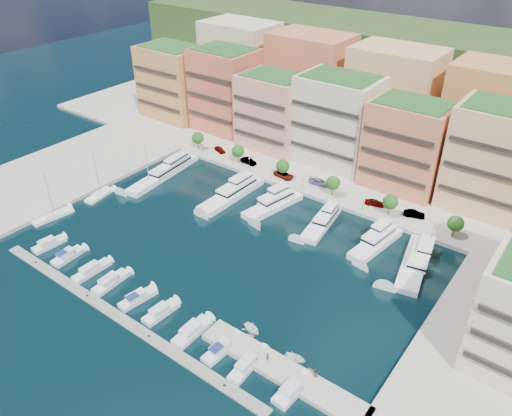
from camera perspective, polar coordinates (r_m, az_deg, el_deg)
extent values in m
plane|color=black|center=(114.96, -3.15, -4.52)|extent=(400.00, 400.00, 0.00)
cube|color=#9E998E|center=(160.43, 11.20, 6.13)|extent=(220.00, 64.00, 2.00)
cube|color=#9E998E|center=(92.17, 26.41, -20.41)|extent=(34.00, 76.00, 2.00)
cube|color=#9E998E|center=(153.34, -23.33, 2.72)|extent=(34.00, 76.00, 2.00)
cube|color=#243817|center=(201.78, 17.57, 10.69)|extent=(240.00, 40.00, 58.00)
cube|color=gray|center=(101.44, -15.62, -11.82)|extent=(72.00, 2.20, 0.35)
cube|color=#9E998E|center=(88.81, 3.02, -18.30)|extent=(32.00, 5.00, 2.00)
cube|color=#C07C46|center=(182.92, -9.39, 13.95)|extent=(22.00, 16.00, 24.00)
cube|color=black|center=(177.62, -11.31, 13.22)|extent=(20.24, 0.50, 0.90)
cube|color=#205022|center=(179.57, -9.75, 17.71)|extent=(19.36, 14.08, 0.80)
cube|color=#DC6549|center=(169.56, -3.54, 13.23)|extent=(20.00, 16.00, 26.00)
cube|color=black|center=(163.73, -5.44, 12.45)|extent=(18.40, 0.50, 0.90)
cube|color=#205022|center=(165.77, -3.70, 17.62)|extent=(17.60, 14.08, 0.80)
cube|color=tan|center=(156.64, 2.01, 10.88)|extent=(20.00, 15.00, 22.00)
cube|color=black|center=(150.79, 0.28, 10.04)|extent=(18.40, 0.50, 0.90)
cube|color=#205022|center=(152.93, 2.09, 14.87)|extent=(17.60, 13.20, 0.80)
cube|color=beige|center=(147.60, 9.25, 9.76)|extent=(22.00, 16.00, 25.00)
cube|color=black|center=(140.86, 7.60, 8.79)|extent=(20.24, 0.50, 0.90)
cube|color=#205022|center=(143.32, 9.70, 14.53)|extent=(19.36, 14.08, 0.80)
cube|color=#DD7C52|center=(138.36, 16.82, 6.77)|extent=(20.00, 15.00, 23.00)
cube|color=black|center=(131.70, 15.53, 5.69)|extent=(18.40, 0.50, 0.90)
cube|color=#205022|center=(134.02, 17.61, 11.37)|extent=(17.60, 13.20, 0.80)
cube|color=#E1A977|center=(134.77, 25.84, 4.87)|extent=(22.00, 16.00, 26.00)
cube|color=black|center=(127.35, 24.93, 3.58)|extent=(20.24, 0.50, 0.90)
cube|color=#205022|center=(129.96, 27.22, 10.11)|extent=(19.36, 14.08, 0.80)
cube|color=beige|center=(191.86, -1.79, 16.12)|extent=(26.00, 18.00, 30.00)
cube|color=#DD7C52|center=(175.44, 6.16, 14.44)|extent=(26.00, 18.00, 30.00)
cube|color=#E1A977|center=(162.92, 15.36, 12.12)|extent=(26.00, 18.00, 30.00)
cube|color=#C07C46|center=(155.27, 25.57, 9.14)|extent=(26.00, 18.00, 30.00)
cylinder|color=#473323|center=(158.55, -6.61, 7.23)|extent=(0.24, 0.24, 3.00)
sphere|color=#244C15|center=(157.63, -6.66, 7.97)|extent=(3.80, 3.80, 3.80)
cylinder|color=#473323|center=(148.92, -2.06, 5.73)|extent=(0.24, 0.24, 3.00)
sphere|color=#244C15|center=(147.94, -2.08, 6.51)|extent=(3.80, 3.80, 3.80)
cylinder|color=#473323|center=(140.45, 3.05, 3.99)|extent=(0.24, 0.24, 3.00)
sphere|color=#244C15|center=(139.41, 3.08, 4.80)|extent=(3.80, 3.80, 3.80)
cylinder|color=#473323|center=(133.37, 8.73, 2.01)|extent=(0.24, 0.24, 3.00)
sphere|color=#244C15|center=(132.28, 8.81, 2.86)|extent=(3.80, 3.80, 3.80)
cylinder|color=#473323|center=(127.91, 14.96, -0.18)|extent=(0.24, 0.24, 3.00)
sphere|color=#244C15|center=(126.77, 15.10, 0.68)|extent=(3.80, 3.80, 3.80)
cylinder|color=#473323|center=(124.29, 21.65, -2.53)|extent=(0.24, 0.24, 3.00)
sphere|color=#244C15|center=(123.12, 21.85, -1.67)|extent=(3.80, 3.80, 3.80)
cylinder|color=black|center=(154.32, -6.11, 6.74)|extent=(0.10, 0.10, 4.00)
sphere|color=#FFF2CC|center=(153.46, -6.15, 7.44)|extent=(0.30, 0.30, 0.30)
cylinder|color=black|center=(143.74, -0.77, 4.95)|extent=(0.10, 0.10, 4.00)
sphere|color=#FFF2CC|center=(142.82, -0.77, 5.68)|extent=(0.30, 0.30, 0.30)
cylinder|color=black|center=(134.75, 5.31, 2.84)|extent=(0.10, 0.10, 4.00)
sphere|color=#FFF2CC|center=(133.77, 5.36, 3.61)|extent=(0.30, 0.30, 0.30)
cylinder|color=black|center=(127.67, 12.14, 0.43)|extent=(0.10, 0.10, 4.00)
sphere|color=#FFF2CC|center=(126.64, 12.24, 1.22)|extent=(0.30, 0.30, 0.30)
cylinder|color=black|center=(122.85, 19.62, -2.23)|extent=(0.10, 0.10, 4.00)
sphere|color=#FFF2CC|center=(121.78, 19.79, -1.43)|extent=(0.30, 0.30, 0.30)
cube|color=white|center=(146.28, -10.49, 3.72)|extent=(7.04, 27.56, 2.30)
cube|color=white|center=(146.95, -9.81, 4.83)|extent=(5.03, 15.27, 1.80)
cube|color=black|center=(146.95, -9.81, 4.83)|extent=(5.09, 15.34, 0.55)
cube|color=white|center=(147.57, -9.26, 5.70)|extent=(3.39, 8.40, 1.40)
cylinder|color=#B2B2B7|center=(147.89, -8.86, 6.49)|extent=(0.14, 0.14, 1.80)
cube|color=white|center=(133.58, -2.82, 1.36)|extent=(5.30, 22.37, 2.30)
cube|color=white|center=(134.04, -2.24, 2.50)|extent=(4.26, 12.32, 1.80)
cube|color=black|center=(134.04, -2.24, 2.50)|extent=(4.32, 12.38, 0.55)
cube|color=white|center=(134.47, -1.78, 3.39)|extent=(3.09, 6.73, 1.40)
cylinder|color=#B2B2B7|center=(134.64, -1.43, 4.21)|extent=(0.14, 0.14, 1.80)
cube|color=white|center=(128.80, 1.92, 0.12)|extent=(7.75, 18.50, 2.30)
cube|color=white|center=(129.00, 2.40, 1.23)|extent=(5.44, 10.40, 1.80)
cube|color=black|center=(129.00, 2.40, 1.23)|extent=(5.51, 10.47, 0.55)
cube|color=white|center=(129.23, 2.78, 2.10)|extent=(3.63, 5.80, 1.40)
cylinder|color=#B2B2B7|center=(129.23, 3.07, 2.90)|extent=(0.14, 0.14, 1.80)
cube|color=white|center=(122.85, 7.47, -1.91)|extent=(6.65, 17.55, 2.30)
cube|color=white|center=(123.01, 7.94, -0.76)|extent=(4.77, 9.82, 1.80)
cube|color=black|center=(123.01, 7.94, -0.76)|extent=(4.83, 9.89, 0.55)
cube|color=white|center=(123.20, 8.31, 0.15)|extent=(3.23, 5.45, 1.40)
cylinder|color=#B2B2B7|center=(123.16, 8.61, 0.98)|extent=(0.14, 0.14, 1.80)
cube|color=black|center=(123.10, 7.45, -2.08)|extent=(6.71, 17.61, 0.35)
cube|color=white|center=(118.12, 13.47, -4.15)|extent=(6.39, 17.23, 2.30)
cube|color=white|center=(118.26, 13.94, -2.96)|extent=(4.66, 9.62, 1.80)
cube|color=black|center=(118.26, 13.94, -2.96)|extent=(4.73, 9.69, 0.55)
cube|color=white|center=(118.44, 14.31, -2.02)|extent=(3.19, 5.33, 1.40)
cylinder|color=#B2B2B7|center=(118.38, 14.61, -1.16)|extent=(0.14, 0.14, 1.80)
cube|color=white|center=(114.30, 17.60, -6.26)|extent=(8.92, 20.87, 2.30)
cube|color=white|center=(114.69, 18.14, -4.93)|extent=(6.18, 11.75, 1.80)
cube|color=black|center=(114.69, 18.14, -4.93)|extent=(6.25, 11.82, 0.55)
cube|color=white|center=(115.09, 18.56, -3.90)|extent=(4.09, 6.56, 1.40)
cylinder|color=#B2B2B7|center=(115.19, 18.91, -2.96)|extent=(0.14, 0.14, 1.80)
cube|color=silver|center=(124.45, -22.55, -3.97)|extent=(3.09, 7.70, 1.40)
cube|color=silver|center=(123.60, -22.81, -3.56)|extent=(2.23, 3.75, 1.10)
cube|color=black|center=(124.30, -22.22, -3.34)|extent=(1.81, 0.24, 0.55)
cube|color=silver|center=(119.07, -20.64, -5.26)|extent=(3.19, 7.69, 1.40)
cube|color=silver|center=(118.18, -20.91, -4.84)|extent=(2.34, 3.75, 1.10)
cube|color=black|center=(118.91, -20.30, -4.61)|extent=(1.95, 0.23, 0.55)
cube|color=navy|center=(117.48, -21.35, -4.83)|extent=(2.03, 2.38, 0.12)
cube|color=silver|center=(113.13, -18.22, -6.90)|extent=(2.51, 8.80, 1.40)
cube|color=silver|center=(112.17, -18.50, -6.49)|extent=(1.92, 4.24, 1.10)
cube|color=black|center=(113.04, -17.78, -6.17)|extent=(1.72, 0.12, 0.55)
cube|color=silver|center=(108.89, -16.22, -8.23)|extent=(3.13, 8.65, 1.40)
cube|color=silver|center=(107.90, -16.50, -7.81)|extent=(2.29, 4.20, 1.10)
cube|color=black|center=(108.78, -15.78, -7.48)|extent=(1.90, 0.21, 0.55)
cube|color=silver|center=(103.60, -13.31, -10.13)|extent=(3.50, 8.26, 1.40)
cube|color=silver|center=(102.58, -13.57, -9.70)|extent=(2.40, 4.06, 1.10)
cube|color=black|center=(103.45, -12.88, -9.36)|extent=(1.75, 0.34, 0.55)
cube|color=navy|center=(101.73, -14.05, -9.74)|extent=(2.01, 2.61, 0.12)
cube|color=silver|center=(99.73, -10.79, -11.74)|extent=(3.00, 7.80, 1.40)
cube|color=silver|center=(98.68, -11.02, -11.31)|extent=(2.21, 3.79, 1.10)
cube|color=black|center=(99.55, -10.36, -10.95)|extent=(1.85, 0.20, 0.55)
cube|color=silver|center=(95.26, -7.26, -13.92)|extent=(2.97, 8.49, 1.40)
cube|color=silver|center=(94.13, -7.50, -13.51)|extent=(2.28, 4.09, 1.10)
cube|color=black|center=(95.13, -6.77, -13.05)|extent=(2.06, 0.13, 0.55)
cube|color=silver|center=(91.85, -3.95, -15.89)|extent=(2.93, 8.15, 1.40)
cube|color=silver|center=(90.69, -4.15, -15.48)|extent=(2.15, 3.96, 1.10)
cube|color=black|center=(91.68, -3.47, -15.01)|extent=(1.79, 0.20, 0.55)
cube|color=navy|center=(89.74, -4.61, -15.61)|extent=(1.87, 2.50, 0.12)
cube|color=silver|center=(89.36, -0.98, -17.58)|extent=(2.82, 8.70, 1.40)
cube|color=silver|center=(88.15, -1.16, -17.20)|extent=(2.09, 4.21, 1.10)
cube|color=black|center=(89.23, -0.45, -16.64)|extent=(1.76, 0.18, 0.55)
cube|color=silver|center=(86.15, 4.02, -20.25)|extent=(3.24, 7.21, 1.40)
cube|color=silver|center=(84.94, 3.92, -19.87)|extent=(2.40, 3.51, 1.10)
cube|color=black|center=(85.89, 4.47, -19.37)|extent=(2.03, 0.22, 0.55)
cube|color=white|center=(142.85, -12.20, 2.72)|extent=(3.69, 9.22, 1.20)
cube|color=white|center=(141.93, -12.51, 2.89)|extent=(1.86, 2.41, 0.60)
cylinder|color=#B2B2B7|center=(140.09, -12.37, 5.15)|extent=(0.14, 0.14, 12.00)
cylinder|color=#B2B2B7|center=(141.35, -12.67, 3.07)|extent=(0.55, 4.02, 0.10)
cube|color=white|center=(140.32, -17.47, 1.33)|extent=(4.26, 8.90, 1.20)
cube|color=white|center=(139.48, -17.80, 1.50)|extent=(2.03, 2.40, 0.60)
cylinder|color=#B2B2B7|center=(137.45, -17.77, 3.77)|extent=(0.14, 0.14, 12.00)
cylinder|color=#B2B2B7|center=(138.95, -17.99, 1.68)|extent=(0.78, 3.80, 0.10)
cube|color=white|center=(135.04, -22.18, -0.94)|extent=(4.31, 10.54, 1.20)
cube|color=white|center=(134.19, -22.62, -0.80)|extent=(2.05, 2.78, 0.60)
cylinder|color=#B2B2B7|center=(132.05, -22.57, 1.56)|extent=(0.14, 0.14, 12.00)
cylinder|color=#B2B2B7|center=(133.64, -22.86, -0.64)|extent=(0.79, 4.57, 0.10)
imported|color=beige|center=(88.90, 6.33, -18.00)|extent=(1.98, 1.83, 0.87)
imported|color=white|center=(90.45, 4.54, -16.76)|extent=(4.33, 3.42, 0.81)
imported|color=white|center=(94.93, -0.48, -13.66)|extent=(4.32, 3.51, 0.79)
imported|color=beige|center=(93.72, -0.67, -14.37)|extent=(1.91, 1.71, 0.90)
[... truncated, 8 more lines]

